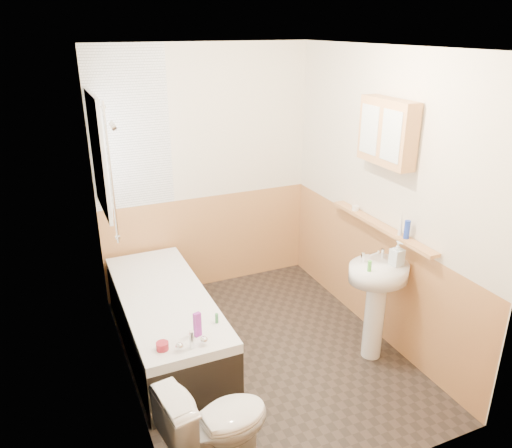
% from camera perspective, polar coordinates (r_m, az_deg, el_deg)
% --- Properties ---
extents(floor, '(2.80, 2.80, 0.00)m').
position_cam_1_polar(floor, '(4.46, 0.80, -14.54)').
color(floor, black).
rests_on(floor, ground).
extents(ceiling, '(2.80, 2.80, 0.00)m').
position_cam_1_polar(ceiling, '(3.59, 1.02, 19.56)').
color(ceiling, white).
rests_on(ceiling, ground).
extents(wall_back, '(2.20, 0.02, 2.50)m').
position_cam_1_polar(wall_back, '(5.10, -5.74, 5.87)').
color(wall_back, beige).
rests_on(wall_back, ground).
extents(wall_front, '(2.20, 0.02, 2.50)m').
position_cam_1_polar(wall_front, '(2.76, 13.34, -9.14)').
color(wall_front, beige).
rests_on(wall_front, ground).
extents(wall_left, '(0.02, 2.80, 2.50)m').
position_cam_1_polar(wall_left, '(3.57, -15.56, -2.00)').
color(wall_left, beige).
rests_on(wall_left, ground).
extents(wall_right, '(0.02, 2.80, 2.50)m').
position_cam_1_polar(wall_right, '(4.40, 14.17, 2.71)').
color(wall_right, beige).
rests_on(wall_right, ground).
extents(wainscot_right, '(0.01, 2.80, 1.00)m').
position_cam_1_polar(wainscot_right, '(4.68, 13.12, -6.03)').
color(wainscot_right, tan).
rests_on(wainscot_right, wall_right).
extents(wainscot_front, '(2.20, 0.01, 1.00)m').
position_cam_1_polar(wainscot_front, '(3.22, 11.87, -20.52)').
color(wainscot_front, tan).
rests_on(wainscot_front, wall_front).
extents(wainscot_back, '(2.20, 0.01, 1.00)m').
position_cam_1_polar(wainscot_back, '(5.33, -5.37, -1.96)').
color(wainscot_back, tan).
rests_on(wainscot_back, wall_back).
extents(tile_cladding_left, '(0.01, 2.80, 2.50)m').
position_cam_1_polar(tile_cladding_left, '(3.57, -15.21, -1.95)').
color(tile_cladding_left, white).
rests_on(tile_cladding_left, wall_left).
extents(tile_return_back, '(0.75, 0.01, 1.50)m').
position_cam_1_polar(tile_return_back, '(4.79, -14.26, 10.45)').
color(tile_return_back, white).
rests_on(tile_return_back, wall_back).
extents(window, '(0.03, 0.79, 0.99)m').
position_cam_1_polar(window, '(4.35, -17.49, 7.63)').
color(window, white).
rests_on(window, wall_left).
extents(bathtub, '(0.70, 1.82, 0.66)m').
position_cam_1_polar(bathtub, '(4.44, -10.25, -10.78)').
color(bathtub, black).
rests_on(bathtub, floor).
extents(shower_riser, '(0.10, 0.07, 1.09)m').
position_cam_1_polar(shower_riser, '(3.85, -16.21, 6.79)').
color(shower_riser, silver).
rests_on(shower_riser, wall_left).
extents(toilet, '(0.75, 0.49, 0.68)m').
position_cam_1_polar(toilet, '(3.32, -4.51, -22.05)').
color(toilet, white).
rests_on(toilet, floor).
extents(sink, '(0.50, 0.41, 0.97)m').
position_cam_1_polar(sink, '(4.22, 13.63, -7.55)').
color(sink, white).
rests_on(sink, floor).
extents(pine_shelf, '(0.10, 1.31, 0.03)m').
position_cam_1_polar(pine_shelf, '(4.35, 14.07, -0.24)').
color(pine_shelf, tan).
rests_on(pine_shelf, wall_right).
extents(medicine_cabinet, '(0.15, 0.57, 0.52)m').
position_cam_1_polar(medicine_cabinet, '(4.11, 14.76, 10.12)').
color(medicine_cabinet, tan).
rests_on(medicine_cabinet, wall_right).
extents(foam_can, '(0.05, 0.05, 0.15)m').
position_cam_1_polar(foam_can, '(4.08, 16.87, -0.61)').
color(foam_can, '#19339E').
rests_on(foam_can, pine_shelf).
extents(green_bottle, '(0.04, 0.04, 0.20)m').
position_cam_1_polar(green_bottle, '(4.13, 16.25, 0.05)').
color(green_bottle, silver).
rests_on(green_bottle, pine_shelf).
extents(black_jar, '(0.08, 0.08, 0.04)m').
position_cam_1_polar(black_jar, '(4.62, 11.29, 1.80)').
color(black_jar, silver).
rests_on(black_jar, pine_shelf).
extents(soap_bottle, '(0.11, 0.21, 0.09)m').
position_cam_1_polar(soap_bottle, '(4.12, 15.77, -3.93)').
color(soap_bottle, silver).
rests_on(soap_bottle, sink).
extents(clear_bottle, '(0.04, 0.04, 0.09)m').
position_cam_1_polar(clear_bottle, '(3.97, 12.85, -4.72)').
color(clear_bottle, '#59C647').
rests_on(clear_bottle, sink).
extents(blue_gel, '(0.06, 0.05, 0.19)m').
position_cam_1_polar(blue_gel, '(3.71, -6.72, -11.34)').
color(blue_gel, purple).
rests_on(blue_gel, bathtub).
extents(cream_jar, '(0.10, 0.10, 0.06)m').
position_cam_1_polar(cream_jar, '(3.65, -10.65, -13.55)').
color(cream_jar, maroon).
rests_on(cream_jar, bathtub).
extents(orange_bottle, '(0.03, 0.03, 0.08)m').
position_cam_1_polar(orange_bottle, '(3.87, -4.52, -10.69)').
color(orange_bottle, '#388447').
rests_on(orange_bottle, bathtub).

